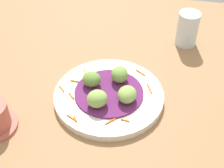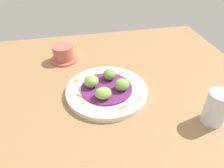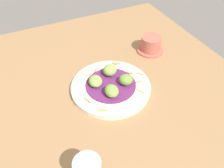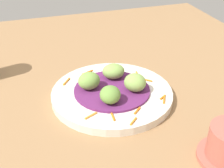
{
  "view_description": "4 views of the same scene",
  "coord_description": "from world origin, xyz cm",
  "px_view_note": "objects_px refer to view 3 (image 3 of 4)",
  "views": [
    {
      "loc": [
        -59.54,
        -5.13,
        61.36
      ],
      "look_at": [
        0.73,
        5.47,
        5.55
      ],
      "focal_mm": 52.98,
      "sensor_mm": 36.0,
      "label": 1
    },
    {
      "loc": [
        -10.3,
        -48.51,
        48.37
      ],
      "look_at": [
        0.97,
        6.33,
        5.24
      ],
      "focal_mm": 33.62,
      "sensor_mm": 36.0,
      "label": 2
    },
    {
      "loc": [
        50.93,
        -18.14,
        59.15
      ],
      "look_at": [
        0.61,
        5.67,
        5.94
      ],
      "focal_mm": 36.88,
      "sensor_mm": 36.0,
      "label": 3
    },
    {
      "loc": [
        16.93,
        62.47,
        41.73
      ],
      "look_at": [
        -0.95,
        6.08,
        5.76
      ],
      "focal_mm": 49.47,
      "sensor_mm": 36.0,
      "label": 4
    }
  ],
  "objects_px": {
    "guac_scoop_center": "(110,70)",
    "terracotta_bowl": "(151,45)",
    "guac_scoop_left": "(126,80)",
    "main_plate": "(111,87)",
    "guac_scoop_back": "(112,91)",
    "guac_scoop_right": "(96,81)"
  },
  "relations": [
    {
      "from": "main_plate",
      "to": "guac_scoop_left",
      "type": "bearing_deg",
      "value": 68.27
    },
    {
      "from": "main_plate",
      "to": "guac_scoop_right",
      "type": "height_order",
      "value": "guac_scoop_right"
    },
    {
      "from": "main_plate",
      "to": "guac_scoop_right",
      "type": "xyz_separation_m",
      "value": [
        -0.02,
        -0.05,
        0.03
      ]
    },
    {
      "from": "main_plate",
      "to": "guac_scoop_back",
      "type": "height_order",
      "value": "guac_scoop_back"
    },
    {
      "from": "main_plate",
      "to": "guac_scoop_left",
      "type": "distance_m",
      "value": 0.06
    },
    {
      "from": "main_plate",
      "to": "terracotta_bowl",
      "type": "height_order",
      "value": "terracotta_bowl"
    },
    {
      "from": "main_plate",
      "to": "guac_scoop_back",
      "type": "xyz_separation_m",
      "value": [
        0.05,
        -0.02,
        0.03
      ]
    },
    {
      "from": "guac_scoop_center",
      "to": "terracotta_bowl",
      "type": "bearing_deg",
      "value": 111.31
    },
    {
      "from": "guac_scoop_back",
      "to": "guac_scoop_center",
      "type": "bearing_deg",
      "value": 158.27
    },
    {
      "from": "guac_scoop_left",
      "to": "terracotta_bowl",
      "type": "bearing_deg",
      "value": 128.06
    },
    {
      "from": "guac_scoop_left",
      "to": "guac_scoop_center",
      "type": "xyz_separation_m",
      "value": [
        -0.07,
        -0.03,
        0.0
      ]
    },
    {
      "from": "terracotta_bowl",
      "to": "guac_scoop_back",
      "type": "bearing_deg",
      "value": -55.24
    },
    {
      "from": "guac_scoop_left",
      "to": "guac_scoop_center",
      "type": "bearing_deg",
      "value": -156.73
    },
    {
      "from": "main_plate",
      "to": "guac_scoop_center",
      "type": "distance_m",
      "value": 0.06
    },
    {
      "from": "guac_scoop_center",
      "to": "terracotta_bowl",
      "type": "relative_size",
      "value": 0.45
    },
    {
      "from": "guac_scoop_left",
      "to": "guac_scoop_center",
      "type": "relative_size",
      "value": 0.95
    },
    {
      "from": "guac_scoop_left",
      "to": "main_plate",
      "type": "bearing_deg",
      "value": -111.73
    },
    {
      "from": "guac_scoop_center",
      "to": "guac_scoop_right",
      "type": "xyz_separation_m",
      "value": [
        0.03,
        -0.07,
        -0.0
      ]
    },
    {
      "from": "guac_scoop_center",
      "to": "terracotta_bowl",
      "type": "xyz_separation_m",
      "value": [
        -0.09,
        0.23,
        -0.01
      ]
    },
    {
      "from": "guac_scoop_left",
      "to": "guac_scoop_center",
      "type": "distance_m",
      "value": 0.07
    },
    {
      "from": "guac_scoop_right",
      "to": "terracotta_bowl",
      "type": "xyz_separation_m",
      "value": [
        -0.12,
        0.3,
        -0.01
      ]
    },
    {
      "from": "guac_scoop_center",
      "to": "terracotta_bowl",
      "type": "height_order",
      "value": "terracotta_bowl"
    }
  ]
}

